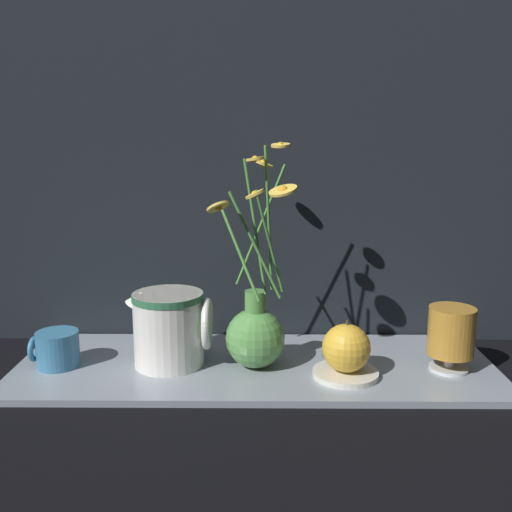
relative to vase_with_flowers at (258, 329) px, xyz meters
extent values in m
plane|color=black|center=(0.00, 0.02, -0.08)|extent=(6.00, 6.00, 0.00)
cube|color=gray|center=(0.00, 0.02, -0.08)|extent=(0.87, 0.31, 0.01)
cube|color=black|center=(0.00, 0.19, 0.47)|extent=(1.37, 0.02, 1.10)
sphere|color=#59994C|center=(0.00, 0.00, -0.02)|extent=(0.11, 0.11, 0.11)
cylinder|color=#59994C|center=(0.00, 0.00, 0.05)|extent=(0.04, 0.04, 0.05)
cylinder|color=#4C8E3D|center=(0.00, -0.02, 0.19)|extent=(0.04, 0.01, 0.23)
cylinder|color=#EAC64C|center=(0.00, -0.03, 0.30)|extent=(0.03, 0.03, 0.01)
sphere|color=gold|center=(0.00, -0.03, 0.30)|extent=(0.01, 0.01, 0.01)
cylinder|color=#4C8E3D|center=(0.02, -0.01, 0.20)|extent=(0.02, 0.04, 0.25)
cylinder|color=#EAC64C|center=(0.04, -0.01, 0.32)|extent=(0.04, 0.04, 0.01)
sphere|color=gold|center=(0.04, -0.01, 0.32)|extent=(0.01, 0.01, 0.01)
cylinder|color=#4C8E3D|center=(-0.03, -0.03, 0.15)|extent=(0.07, 0.07, 0.16)
cylinder|color=#EAC64C|center=(-0.06, -0.07, 0.23)|extent=(0.05, 0.05, 0.02)
sphere|color=gold|center=(-0.06, -0.07, 0.23)|extent=(0.01, 0.01, 0.01)
cylinder|color=#4C8E3D|center=(0.02, -0.02, 0.16)|extent=(0.05, 0.05, 0.18)
cylinder|color=#EAC64C|center=(0.04, -0.05, 0.25)|extent=(0.07, 0.07, 0.02)
sphere|color=gold|center=(0.04, -0.05, 0.25)|extent=(0.02, 0.02, 0.02)
cylinder|color=#4C8E3D|center=(0.00, -0.04, 0.16)|extent=(0.09, 0.01, 0.18)
cylinder|color=#EAC64C|center=(0.00, -0.08, 0.25)|extent=(0.03, 0.03, 0.02)
sphere|color=gold|center=(0.00, -0.08, 0.25)|extent=(0.01, 0.01, 0.01)
cylinder|color=#4C8E3D|center=(0.00, 0.04, 0.18)|extent=(0.09, 0.01, 0.22)
cylinder|color=#EAC64C|center=(0.01, 0.09, 0.29)|extent=(0.04, 0.04, 0.02)
sphere|color=gold|center=(0.01, 0.09, 0.29)|extent=(0.01, 0.01, 0.01)
cylinder|color=teal|center=(-0.36, 0.00, -0.04)|extent=(0.08, 0.08, 0.06)
torus|color=teal|center=(-0.40, 0.00, -0.04)|extent=(0.01, 0.05, 0.05)
cylinder|color=white|center=(-0.16, 0.01, 0.00)|extent=(0.13, 0.13, 0.13)
cylinder|color=#33724C|center=(-0.16, 0.01, 0.06)|extent=(0.13, 0.13, 0.01)
torus|color=white|center=(-0.09, 0.01, 0.01)|extent=(0.01, 0.09, 0.09)
cone|color=white|center=(-0.21, 0.01, 0.05)|extent=(0.05, 0.04, 0.04)
cylinder|color=silver|center=(0.34, -0.01, -0.07)|extent=(0.07, 0.07, 0.01)
cylinder|color=silver|center=(0.34, -0.01, -0.05)|extent=(0.02, 0.02, 0.02)
cylinder|color=#B77F2D|center=(0.34, -0.01, 0.00)|extent=(0.08, 0.08, 0.09)
cylinder|color=silver|center=(0.15, -0.04, -0.07)|extent=(0.11, 0.11, 0.01)
sphere|color=gold|center=(0.15, -0.04, -0.02)|extent=(0.08, 0.08, 0.08)
cylinder|color=#4C3819|center=(0.15, -0.04, 0.03)|extent=(0.00, 0.00, 0.01)
camera|label=1|loc=(0.00, -0.97, 0.34)|focal=40.00mm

